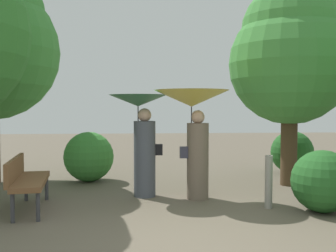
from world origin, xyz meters
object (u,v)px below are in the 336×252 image
(person_right, at_px, (193,116))
(tree_mid_right, at_px, (290,53))
(path_marker_post, at_px, (269,182))
(person_left, at_px, (141,128))
(park_bench, at_px, (26,178))

(person_right, distance_m, tree_mid_right, 2.72)
(person_right, height_order, path_marker_post, person_right)
(person_right, bearing_deg, tree_mid_right, -69.64)
(person_left, xyz_separation_m, path_marker_post, (2.01, -1.01, -0.81))
(person_left, relative_size, path_marker_post, 2.17)
(park_bench, bearing_deg, person_right, -85.52)
(person_right, xyz_separation_m, park_bench, (-2.73, -0.57, -0.95))
(person_left, distance_m, path_marker_post, 2.40)
(person_left, height_order, park_bench, person_left)
(tree_mid_right, xyz_separation_m, path_marker_post, (-1.05, -1.82, -2.30))
(park_bench, bearing_deg, tree_mid_right, -78.73)
(person_right, height_order, tree_mid_right, tree_mid_right)
(person_left, bearing_deg, person_right, -112.57)
(person_left, xyz_separation_m, person_right, (0.90, -0.27, 0.22))
(tree_mid_right, height_order, path_marker_post, tree_mid_right)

